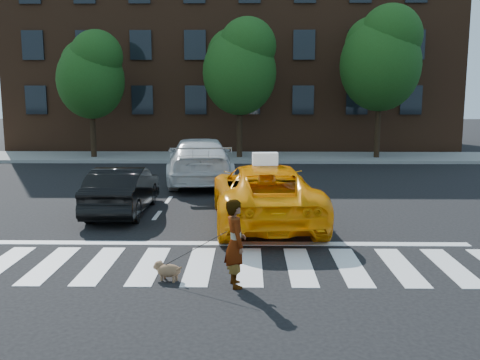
% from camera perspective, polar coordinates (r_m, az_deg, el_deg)
% --- Properties ---
extents(ground, '(120.00, 120.00, 0.00)m').
position_cam_1_polar(ground, '(10.82, -4.35, -9.13)').
color(ground, black).
rests_on(ground, ground).
extents(crosswalk, '(13.00, 2.40, 0.01)m').
position_cam_1_polar(crosswalk, '(10.82, -4.35, -9.10)').
color(crosswalk, silver).
rests_on(crosswalk, ground).
extents(stop_line, '(12.00, 0.30, 0.01)m').
position_cam_1_polar(stop_line, '(12.34, -3.67, -6.75)').
color(stop_line, silver).
rests_on(stop_line, ground).
extents(sidewalk_far, '(30.00, 4.00, 0.15)m').
position_cam_1_polar(sidewalk_far, '(27.94, -1.07, 2.45)').
color(sidewalk_far, slate).
rests_on(sidewalk_far, ground).
extents(building, '(26.00, 10.00, 12.00)m').
position_cam_1_polar(building, '(35.33, -0.66, 13.52)').
color(building, '#4D2D1B').
rests_on(building, ground).
extents(tree_left, '(3.39, 3.38, 6.50)m').
position_cam_1_polar(tree_left, '(28.37, -15.61, 11.05)').
color(tree_left, black).
rests_on(tree_left, ground).
extents(tree_mid, '(3.69, 3.69, 7.10)m').
position_cam_1_polar(tree_mid, '(27.26, 0.01, 12.34)').
color(tree_mid, black).
rests_on(tree_mid, ground).
extents(tree_right, '(4.00, 4.00, 7.70)m').
position_cam_1_polar(tree_right, '(28.05, 14.84, 12.79)').
color(tree_right, black).
rests_on(tree_right, ground).
extents(taxi, '(3.04, 5.82, 1.57)m').
position_cam_1_polar(taxi, '(14.16, 2.63, -1.42)').
color(taxi, '#F99505').
rests_on(taxi, ground).
extents(black_sedan, '(1.43, 4.07, 1.34)m').
position_cam_1_polar(black_sedan, '(15.59, -12.41, -1.05)').
color(black_sedan, black).
rests_on(black_sedan, ground).
extents(white_suv, '(3.03, 6.14, 1.72)m').
position_cam_1_polar(white_suv, '(20.43, -4.33, 2.10)').
color(white_suv, silver).
rests_on(white_suv, ground).
extents(woman, '(0.51, 0.65, 1.58)m').
position_cam_1_polar(woman, '(9.49, -0.50, -6.75)').
color(woman, '#999999').
rests_on(woman, ground).
extents(dog, '(0.58, 0.39, 0.35)m').
position_cam_1_polar(dog, '(10.04, -7.82, -9.47)').
color(dog, olive).
rests_on(dog, ground).
extents(taxi_sign, '(0.67, 0.33, 0.32)m').
position_cam_1_polar(taxi_sign, '(13.82, 2.69, 2.27)').
color(taxi_sign, white).
rests_on(taxi_sign, taxi).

